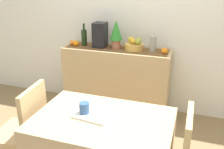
{
  "coord_description": "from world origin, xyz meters",
  "views": [
    {
      "loc": [
        0.8,
        -2.08,
        1.77
      ],
      "look_at": [
        -0.02,
        0.36,
        0.76
      ],
      "focal_mm": 40.52,
      "sensor_mm": 36.0,
      "label": 1
    }
  ],
  "objects_px": {
    "potted_plant": "(116,33)",
    "chair_near_window": "(23,148)",
    "coffee_maker": "(100,35)",
    "wine_bottle": "(84,37)",
    "coffee_cup": "(84,109)",
    "fruit_bowl": "(134,47)",
    "ceramic_vase": "(153,44)",
    "sideboard_console": "(116,81)",
    "open_book": "(93,115)"
  },
  "relations": [
    {
      "from": "fruit_bowl",
      "to": "chair_near_window",
      "type": "bearing_deg",
      "value": -116.33
    },
    {
      "from": "ceramic_vase",
      "to": "potted_plant",
      "type": "height_order",
      "value": "potted_plant"
    },
    {
      "from": "sideboard_console",
      "to": "chair_near_window",
      "type": "bearing_deg",
      "value": -108.47
    },
    {
      "from": "wine_bottle",
      "to": "coffee_cup",
      "type": "height_order",
      "value": "wine_bottle"
    },
    {
      "from": "open_book",
      "to": "ceramic_vase",
      "type": "bearing_deg",
      "value": 87.5
    },
    {
      "from": "sideboard_console",
      "to": "open_book",
      "type": "xyz_separation_m",
      "value": [
        0.25,
        -1.4,
        0.3
      ]
    },
    {
      "from": "sideboard_console",
      "to": "chair_near_window",
      "type": "relative_size",
      "value": 1.55
    },
    {
      "from": "ceramic_vase",
      "to": "open_book",
      "type": "relative_size",
      "value": 0.71
    },
    {
      "from": "potted_plant",
      "to": "chair_near_window",
      "type": "distance_m",
      "value": 1.71
    },
    {
      "from": "sideboard_console",
      "to": "open_book",
      "type": "bearing_deg",
      "value": -79.97
    },
    {
      "from": "sideboard_console",
      "to": "fruit_bowl",
      "type": "height_order",
      "value": "fruit_bowl"
    },
    {
      "from": "fruit_bowl",
      "to": "wine_bottle",
      "type": "bearing_deg",
      "value": 180.0
    },
    {
      "from": "coffee_cup",
      "to": "chair_near_window",
      "type": "bearing_deg",
      "value": -179.44
    },
    {
      "from": "wine_bottle",
      "to": "ceramic_vase",
      "type": "height_order",
      "value": "wine_bottle"
    },
    {
      "from": "wine_bottle",
      "to": "coffee_maker",
      "type": "xyz_separation_m",
      "value": [
        0.23,
        0.0,
        0.05
      ]
    },
    {
      "from": "ceramic_vase",
      "to": "coffee_cup",
      "type": "bearing_deg",
      "value": -101.39
    },
    {
      "from": "wine_bottle",
      "to": "potted_plant",
      "type": "height_order",
      "value": "potted_plant"
    },
    {
      "from": "sideboard_console",
      "to": "coffee_maker",
      "type": "height_order",
      "value": "coffee_maker"
    },
    {
      "from": "coffee_maker",
      "to": "coffee_cup",
      "type": "xyz_separation_m",
      "value": [
        0.4,
        -1.41,
        -0.27
      ]
    },
    {
      "from": "coffee_maker",
      "to": "wine_bottle",
      "type": "bearing_deg",
      "value": 180.0
    },
    {
      "from": "sideboard_console",
      "to": "coffee_maker",
      "type": "distance_m",
      "value": 0.65
    },
    {
      "from": "sideboard_console",
      "to": "ceramic_vase",
      "type": "height_order",
      "value": "ceramic_vase"
    },
    {
      "from": "sideboard_console",
      "to": "ceramic_vase",
      "type": "relative_size",
      "value": 7.04
    },
    {
      "from": "open_book",
      "to": "coffee_cup",
      "type": "height_order",
      "value": "coffee_cup"
    },
    {
      "from": "fruit_bowl",
      "to": "ceramic_vase",
      "type": "distance_m",
      "value": 0.24
    },
    {
      "from": "wine_bottle",
      "to": "chair_near_window",
      "type": "height_order",
      "value": "wine_bottle"
    },
    {
      "from": "sideboard_console",
      "to": "coffee_maker",
      "type": "bearing_deg",
      "value": 180.0
    },
    {
      "from": "sideboard_console",
      "to": "wine_bottle",
      "type": "distance_m",
      "value": 0.72
    },
    {
      "from": "chair_near_window",
      "to": "potted_plant",
      "type": "bearing_deg",
      "value": 71.86
    },
    {
      "from": "sideboard_console",
      "to": "coffee_cup",
      "type": "height_order",
      "value": "sideboard_console"
    },
    {
      "from": "sideboard_console",
      "to": "wine_bottle",
      "type": "height_order",
      "value": "wine_bottle"
    },
    {
      "from": "coffee_cup",
      "to": "fruit_bowl",
      "type": "bearing_deg",
      "value": 87.97
    },
    {
      "from": "coffee_cup",
      "to": "potted_plant",
      "type": "bearing_deg",
      "value": 97.54
    },
    {
      "from": "coffee_cup",
      "to": "ceramic_vase",
      "type": "bearing_deg",
      "value": 78.61
    },
    {
      "from": "coffee_cup",
      "to": "sideboard_console",
      "type": "bearing_deg",
      "value": 97.18
    },
    {
      "from": "potted_plant",
      "to": "coffee_maker",
      "type": "bearing_deg",
      "value": 180.0
    },
    {
      "from": "wine_bottle",
      "to": "open_book",
      "type": "distance_m",
      "value": 1.59
    },
    {
      "from": "wine_bottle",
      "to": "sideboard_console",
      "type": "bearing_deg",
      "value": 0.0
    },
    {
      "from": "fruit_bowl",
      "to": "chair_near_window",
      "type": "relative_size",
      "value": 0.26
    },
    {
      "from": "fruit_bowl",
      "to": "potted_plant",
      "type": "height_order",
      "value": "potted_plant"
    },
    {
      "from": "fruit_bowl",
      "to": "potted_plant",
      "type": "distance_m",
      "value": 0.29
    },
    {
      "from": "chair_near_window",
      "to": "sideboard_console",
      "type": "bearing_deg",
      "value": 71.53
    },
    {
      "from": "potted_plant",
      "to": "chair_near_window",
      "type": "bearing_deg",
      "value": -108.14
    },
    {
      "from": "potted_plant",
      "to": "chair_near_window",
      "type": "relative_size",
      "value": 0.4
    },
    {
      "from": "coffee_maker",
      "to": "ceramic_vase",
      "type": "height_order",
      "value": "coffee_maker"
    },
    {
      "from": "coffee_maker",
      "to": "open_book",
      "type": "bearing_deg",
      "value": -71.29
    },
    {
      "from": "potted_plant",
      "to": "open_book",
      "type": "relative_size",
      "value": 1.3
    },
    {
      "from": "wine_bottle",
      "to": "open_book",
      "type": "xyz_separation_m",
      "value": [
        0.7,
        -1.4,
        -0.26
      ]
    },
    {
      "from": "wine_bottle",
      "to": "open_book",
      "type": "bearing_deg",
      "value": -63.4
    },
    {
      "from": "coffee_maker",
      "to": "ceramic_vase",
      "type": "distance_m",
      "value": 0.69
    }
  ]
}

